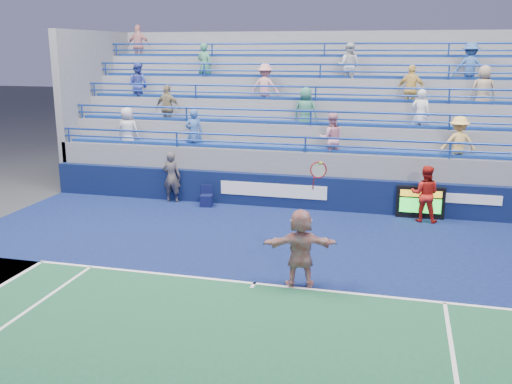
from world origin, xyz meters
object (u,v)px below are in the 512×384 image
(judge_chair, at_px, (207,200))
(serve_speed_board, at_px, (420,203))
(ball_girl, at_px, (425,194))
(line_judge, at_px, (172,177))
(tennis_player, at_px, (301,248))

(judge_chair, bearing_deg, serve_speed_board, 2.65)
(judge_chair, relative_size, ball_girl, 0.40)
(line_judge, bearing_deg, ball_girl, 175.33)
(serve_speed_board, distance_m, tennis_player, 6.68)
(tennis_player, bearing_deg, ball_girl, 64.03)
(ball_girl, bearing_deg, serve_speed_board, -67.07)
(judge_chair, xyz_separation_m, line_judge, (-1.35, 0.26, 0.65))
(serve_speed_board, height_order, tennis_player, tennis_player)
(serve_speed_board, xyz_separation_m, line_judge, (-8.26, -0.06, 0.37))
(ball_girl, bearing_deg, judge_chair, 5.53)
(tennis_player, relative_size, line_judge, 1.63)
(line_judge, height_order, ball_girl, line_judge)
(serve_speed_board, height_order, judge_chair, serve_speed_board)
(serve_speed_board, distance_m, line_judge, 8.27)
(line_judge, bearing_deg, judge_chair, 166.07)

